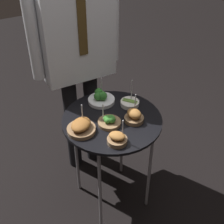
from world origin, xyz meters
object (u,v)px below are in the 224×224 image
bowl_broccoli_mid_left (109,121)px  bowl_asparagus_front_right (130,103)px  serving_cart (112,127)px  bowl_roast_back_right (134,116)px  bowl_roast_front_center (81,127)px  bowl_roast_center (117,139)px  bowl_broccoli_far_rim (101,98)px  waiter_figure (76,43)px

bowl_broccoli_mid_left → bowl_asparagus_front_right: bowl_asparagus_front_right is taller
serving_cart → bowl_broccoli_mid_left: bearing=-134.7°
bowl_roast_back_right → bowl_roast_front_center: bowl_roast_back_right is taller
bowl_roast_center → bowl_broccoli_far_rim: 0.40m
bowl_roast_center → bowl_broccoli_far_rim: bowl_broccoli_far_rim is taller
bowl_roast_front_center → waiter_figure: size_ratio=0.10×
bowl_broccoli_far_rim → bowl_roast_front_center: 0.31m
bowl_roast_center → bowl_roast_back_right: bearing=33.2°
bowl_broccoli_mid_left → waiter_figure: bearing=87.9°
waiter_figure → serving_cart: bearing=-87.2°
bowl_broccoli_far_rim → bowl_asparagus_front_right: bowl_asparagus_front_right is taller
bowl_roast_front_center → bowl_asparagus_front_right: 0.38m
serving_cart → bowl_broccoli_far_rim: bearing=83.5°
serving_cart → bowl_roast_center: 0.23m
bowl_roast_front_center → waiter_figure: 0.57m
bowl_broccoli_far_rim → bowl_roast_front_center: (-0.23, -0.21, 0.00)m
waiter_figure → bowl_asparagus_front_right: bearing=-63.0°
bowl_roast_front_center → waiter_figure: waiter_figure is taller
bowl_asparagus_front_right → bowl_roast_front_center: bearing=-166.8°
bowl_broccoli_far_rim → waiter_figure: size_ratio=0.10×
bowl_asparagus_front_right → serving_cart: bearing=-157.3°
bowl_roast_center → bowl_asparagus_front_right: bowl_asparagus_front_right is taller
bowl_broccoli_mid_left → bowl_roast_center: bearing=-102.9°
bowl_roast_back_right → bowl_asparagus_front_right: bearing=67.8°
bowl_broccoli_far_rim → waiter_figure: 0.38m
bowl_roast_center → bowl_roast_front_center: size_ratio=0.87×
bowl_broccoli_mid_left → bowl_roast_front_center: 0.17m
bowl_roast_back_right → bowl_broccoli_far_rim: size_ratio=0.98×
bowl_roast_back_right → waiter_figure: size_ratio=0.10×
bowl_broccoli_far_rim → bowl_roast_center: bearing=-104.0°
serving_cart → bowl_roast_back_right: 0.16m
bowl_roast_back_right → waiter_figure: (-0.13, 0.52, 0.28)m
bowl_broccoli_mid_left → bowl_broccoli_far_rim: size_ratio=0.80×
serving_cart → bowl_roast_front_center: (-0.21, -0.02, 0.09)m
serving_cart → bowl_broccoli_mid_left: (-0.04, -0.04, 0.09)m
bowl_broccoli_far_rim → bowl_roast_front_center: bowl_roast_front_center is taller
bowl_roast_center → bowl_roast_front_center: bowl_roast_front_center is taller
bowl_roast_back_right → bowl_broccoli_mid_left: 0.15m
waiter_figure → bowl_broccoli_mid_left: bearing=-92.1°
bowl_broccoli_far_rim → waiter_figure: bearing=99.9°
bowl_broccoli_far_rim → waiter_figure: (-0.04, 0.25, 0.29)m
serving_cart → bowl_roast_front_center: 0.23m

